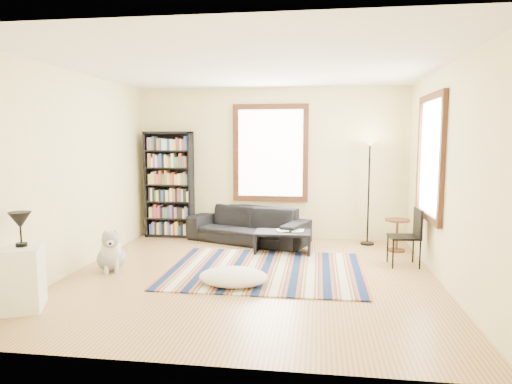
# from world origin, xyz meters

# --- Properties ---
(floor) EXTENTS (5.00, 5.00, 0.10)m
(floor) POSITION_xyz_m (0.00, 0.00, -0.05)
(floor) COLOR tan
(floor) RESTS_ON ground
(ceiling) EXTENTS (5.00, 5.00, 0.10)m
(ceiling) POSITION_xyz_m (0.00, 0.00, 2.85)
(ceiling) COLOR white
(ceiling) RESTS_ON floor
(wall_back) EXTENTS (5.00, 0.10, 2.80)m
(wall_back) POSITION_xyz_m (0.00, 2.55, 1.40)
(wall_back) COLOR beige
(wall_back) RESTS_ON floor
(wall_front) EXTENTS (5.00, 0.10, 2.80)m
(wall_front) POSITION_xyz_m (0.00, -2.55, 1.40)
(wall_front) COLOR beige
(wall_front) RESTS_ON floor
(wall_left) EXTENTS (0.10, 5.00, 2.80)m
(wall_left) POSITION_xyz_m (-2.55, 0.00, 1.40)
(wall_left) COLOR beige
(wall_left) RESTS_ON floor
(wall_right) EXTENTS (0.10, 5.00, 2.80)m
(wall_right) POSITION_xyz_m (2.55, 0.00, 1.40)
(wall_right) COLOR beige
(wall_right) RESTS_ON floor
(window_back) EXTENTS (1.20, 0.06, 1.60)m
(window_back) POSITION_xyz_m (0.00, 2.47, 1.60)
(window_back) COLOR white
(window_back) RESTS_ON wall_back
(window_right) EXTENTS (0.06, 1.20, 1.60)m
(window_right) POSITION_xyz_m (2.47, 0.80, 1.60)
(window_right) COLOR white
(window_right) RESTS_ON wall_right
(rug) EXTENTS (2.74, 2.19, 0.02)m
(rug) POSITION_xyz_m (0.16, 0.29, 0.01)
(rug) COLOR #0D2044
(rug) RESTS_ON floor
(sofa) EXTENTS (2.32, 1.56, 0.63)m
(sofa) POSITION_xyz_m (-0.36, 2.05, 0.32)
(sofa) COLOR black
(sofa) RESTS_ON floor
(bookshelf) EXTENTS (0.90, 0.30, 2.00)m
(bookshelf) POSITION_xyz_m (-1.91, 2.32, 1.00)
(bookshelf) COLOR black
(bookshelf) RESTS_ON floor
(coffee_table) EXTENTS (1.03, 0.82, 0.36)m
(coffee_table) POSITION_xyz_m (0.33, 1.32, 0.18)
(coffee_table) COLOR black
(coffee_table) RESTS_ON floor
(book_a) EXTENTS (0.28, 0.24, 0.02)m
(book_a) POSITION_xyz_m (0.23, 1.32, 0.37)
(book_a) COLOR beige
(book_a) RESTS_ON coffee_table
(book_b) EXTENTS (0.20, 0.27, 0.02)m
(book_b) POSITION_xyz_m (0.48, 1.37, 0.37)
(book_b) COLOR beige
(book_b) RESTS_ON coffee_table
(floor_cushion) EXTENTS (0.98, 0.80, 0.22)m
(floor_cushion) POSITION_xyz_m (-0.17, -0.41, 0.11)
(floor_cushion) COLOR white
(floor_cushion) RESTS_ON floor
(floor_lamp) EXTENTS (0.33, 0.33, 1.86)m
(floor_lamp) POSITION_xyz_m (1.77, 2.15, 0.93)
(floor_lamp) COLOR black
(floor_lamp) RESTS_ON floor
(side_table) EXTENTS (0.53, 0.53, 0.54)m
(side_table) POSITION_xyz_m (2.20, 1.71, 0.27)
(side_table) COLOR #3F1E0F
(side_table) RESTS_ON floor
(folding_chair) EXTENTS (0.45, 0.43, 0.86)m
(folding_chair) POSITION_xyz_m (2.15, 0.82, 0.43)
(folding_chair) COLOR black
(folding_chair) RESTS_ON floor
(white_cabinet) EXTENTS (0.55, 0.61, 0.70)m
(white_cabinet) POSITION_xyz_m (-2.30, -1.52, 0.35)
(white_cabinet) COLOR white
(white_cabinet) RESTS_ON floor
(table_lamp) EXTENTS (0.26, 0.26, 0.38)m
(table_lamp) POSITION_xyz_m (-2.30, -1.52, 0.89)
(table_lamp) COLOR black
(table_lamp) RESTS_ON white_cabinet
(dog) EXTENTS (0.64, 0.72, 0.60)m
(dog) POSITION_xyz_m (-2.01, -0.00, 0.30)
(dog) COLOR #B0B0B0
(dog) RESTS_ON floor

